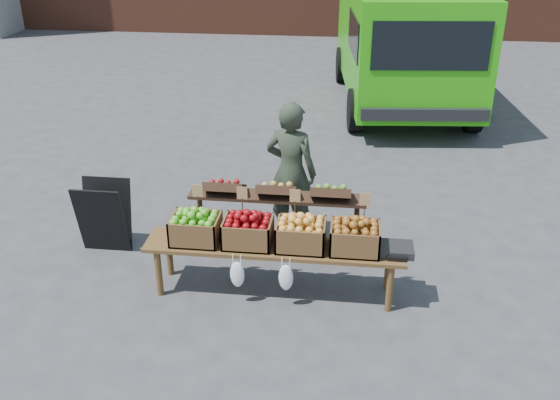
% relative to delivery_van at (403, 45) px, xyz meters
% --- Properties ---
extents(ground, '(80.00, 80.00, 0.00)m').
position_rel_delivery_van_xyz_m(ground, '(-1.37, -6.49, -1.18)').
color(ground, '#3E3E41').
extents(delivery_van, '(2.93, 5.50, 2.37)m').
position_rel_delivery_van_xyz_m(delivery_van, '(0.00, 0.00, 0.00)').
color(delivery_van, '#27A70D').
rests_on(delivery_van, ground).
extents(vendor, '(0.72, 0.58, 1.74)m').
position_rel_delivery_van_xyz_m(vendor, '(-1.62, -5.74, -0.31)').
color(vendor, '#2A3324').
rests_on(vendor, ground).
extents(chalkboard_sign, '(0.58, 0.32, 0.88)m').
position_rel_delivery_van_xyz_m(chalkboard_sign, '(-3.76, -6.32, -0.74)').
color(chalkboard_sign, black).
rests_on(chalkboard_sign, ground).
extents(back_table, '(2.10, 0.44, 1.04)m').
position_rel_delivery_van_xyz_m(back_table, '(-1.72, -6.24, -0.66)').
color(back_table, '#332014').
rests_on(back_table, ground).
extents(display_bench, '(2.70, 0.56, 0.57)m').
position_rel_delivery_van_xyz_m(display_bench, '(-1.66, -6.96, -0.90)').
color(display_bench, '#553A1C').
rests_on(display_bench, ground).
extents(crate_golden_apples, '(0.50, 0.40, 0.28)m').
position_rel_delivery_van_xyz_m(crate_golden_apples, '(-2.49, -6.96, -0.47)').
color(crate_golden_apples, '#4D9B25').
rests_on(crate_golden_apples, display_bench).
extents(crate_russet_pears, '(0.50, 0.40, 0.28)m').
position_rel_delivery_van_xyz_m(crate_russet_pears, '(-1.94, -6.96, -0.47)').
color(crate_russet_pears, '#760003').
rests_on(crate_russet_pears, display_bench).
extents(crate_red_apples, '(0.50, 0.40, 0.28)m').
position_rel_delivery_van_xyz_m(crate_red_apples, '(-1.39, -6.96, -0.47)').
color(crate_red_apples, gold).
rests_on(crate_red_apples, display_bench).
extents(crate_green_apples, '(0.50, 0.40, 0.28)m').
position_rel_delivery_van_xyz_m(crate_green_apples, '(-0.84, -6.96, -0.47)').
color(crate_green_apples, brown).
rests_on(crate_green_apples, display_bench).
extents(weighing_scale, '(0.34, 0.30, 0.08)m').
position_rel_delivery_van_xyz_m(weighing_scale, '(-0.41, -6.96, -0.57)').
color(weighing_scale, '#232325').
rests_on(weighing_scale, display_bench).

